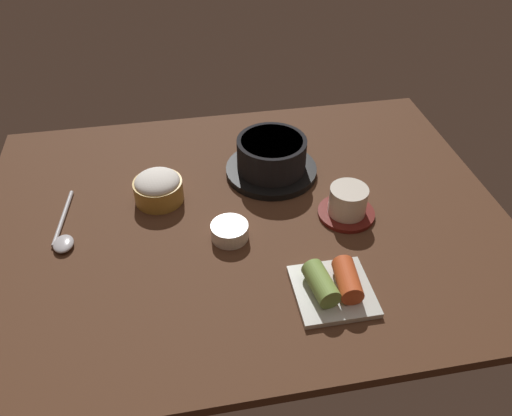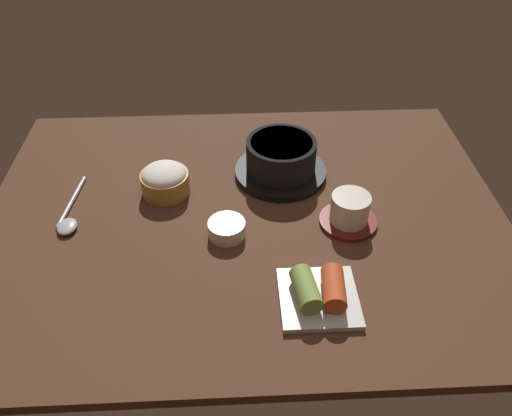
% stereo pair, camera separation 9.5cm
% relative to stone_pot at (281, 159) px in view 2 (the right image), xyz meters
% --- Properties ---
extents(dining_table, '(1.00, 0.76, 0.02)m').
position_rel_stone_pot_xyz_m(dining_table, '(-0.08, -0.12, -0.05)').
color(dining_table, '#4C2D1C').
rests_on(dining_table, ground).
extents(stone_pot, '(0.19, 0.19, 0.08)m').
position_rel_stone_pot_xyz_m(stone_pot, '(0.00, 0.00, 0.00)').
color(stone_pot, black).
rests_on(stone_pot, dining_table).
extents(rice_bowl, '(0.10, 0.10, 0.06)m').
position_rel_stone_pot_xyz_m(rice_bowl, '(-0.24, -0.05, -0.01)').
color(rice_bowl, '#B78C38').
rests_on(rice_bowl, dining_table).
extents(tea_cup_with_saucer, '(0.11, 0.11, 0.06)m').
position_rel_stone_pot_xyz_m(tea_cup_with_saucer, '(0.11, -0.16, -0.01)').
color(tea_cup_with_saucer, maroon).
rests_on(tea_cup_with_saucer, dining_table).
extents(banchan_cup_center, '(0.07, 0.07, 0.03)m').
position_rel_stone_pot_xyz_m(banchan_cup_center, '(-0.11, -0.18, -0.02)').
color(banchan_cup_center, white).
rests_on(banchan_cup_center, dining_table).
extents(kimchi_plate, '(0.13, 0.13, 0.05)m').
position_rel_stone_pot_xyz_m(kimchi_plate, '(0.03, -0.34, -0.02)').
color(kimchi_plate, silver).
rests_on(kimchi_plate, dining_table).
extents(spoon, '(0.04, 0.18, 0.01)m').
position_rel_stone_pot_xyz_m(spoon, '(-0.41, -0.13, -0.03)').
color(spoon, '#B7B7BC').
rests_on(spoon, dining_table).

